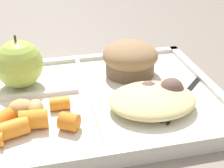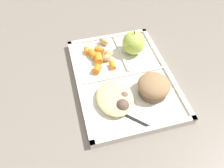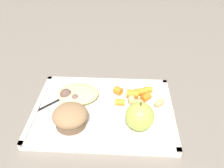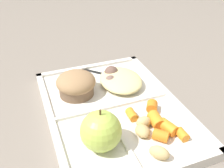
{
  "view_description": "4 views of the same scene",
  "coord_description": "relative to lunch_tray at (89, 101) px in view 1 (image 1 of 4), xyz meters",
  "views": [
    {
      "loc": [
        -0.07,
        -0.45,
        0.28
      ],
      "look_at": [
        0.03,
        -0.04,
        0.05
      ],
      "focal_mm": 56.0,
      "sensor_mm": 36.0,
      "label": 1
    },
    {
      "loc": [
        0.44,
        -0.15,
        0.54
      ],
      "look_at": [
        0.04,
        -0.05,
        0.04
      ],
      "focal_mm": 36.8,
      "sensor_mm": 36.0,
      "label": 2
    },
    {
      "loc": [
        -0.05,
        0.5,
        0.48
      ],
      "look_at": [
        -0.02,
        -0.05,
        0.07
      ],
      "focal_mm": 38.05,
      "sensor_mm": 36.0,
      "label": 3
    },
    {
      "loc": [
        -0.42,
        0.16,
        0.37
      ],
      "look_at": [
        0.01,
        -0.0,
        0.07
      ],
      "focal_mm": 41.57,
      "sensor_mm": 36.0,
      "label": 4
    }
  ],
  "objects": [
    {
      "name": "ground",
      "position": [
        0.0,
        -0.0,
        -0.01
      ],
      "size": [
        6.0,
        6.0,
        0.0
      ],
      "primitive_type": "plane",
      "color": "slate"
    },
    {
      "name": "meatball_center",
      "position": [
        0.08,
        -0.02,
        0.02
      ],
      "size": [
        0.03,
        0.03,
        0.03
      ],
      "primitive_type": "sphere",
      "color": "brown",
      "rests_on": "lunch_tray"
    },
    {
      "name": "egg_noodle_pile",
      "position": [
        0.08,
        -0.05,
        0.02
      ],
      "size": [
        0.12,
        0.1,
        0.03
      ],
      "primitive_type": "ellipsoid",
      "color": "#D6C684",
      "rests_on": "lunch_tray"
    },
    {
      "name": "bran_muffin",
      "position": [
        0.08,
        0.06,
        0.03
      ],
      "size": [
        0.09,
        0.09,
        0.06
      ],
      "color": "brown",
      "rests_on": "lunch_tray"
    },
    {
      "name": "carrot_slice_small",
      "position": [
        -0.12,
        -0.05,
        0.02
      ],
      "size": [
        0.04,
        0.04,
        0.02
      ],
      "primitive_type": "cylinder",
      "rotation": [
        0.0,
        1.57,
        3.92
      ],
      "color": "orange",
      "rests_on": "lunch_tray"
    },
    {
      "name": "meatball_back",
      "position": [
        0.11,
        -0.04,
        0.03
      ],
      "size": [
        0.04,
        0.04,
        0.04
      ],
      "primitive_type": "sphere",
      "color": "brown",
      "rests_on": "lunch_tray"
    },
    {
      "name": "green_apple",
      "position": [
        -0.1,
        0.06,
        0.04
      ],
      "size": [
        0.08,
        0.08,
        0.08
      ],
      "color": "#A8C14C",
      "rests_on": "lunch_tray"
    },
    {
      "name": "lunch_tray",
      "position": [
        0.0,
        0.0,
        0.0
      ],
      "size": [
        0.4,
        0.29,
        0.02
      ],
      "color": "silver",
      "rests_on": "ground"
    },
    {
      "name": "carrot_slice_center",
      "position": [
        -0.08,
        -0.06,
        0.02
      ],
      "size": [
        0.04,
        0.03,
        0.03
      ],
      "primitive_type": "cylinder",
      "rotation": [
        0.0,
        1.57,
        6.21
      ],
      "color": "orange",
      "rests_on": "lunch_tray"
    },
    {
      "name": "carrot_slice_near_corner",
      "position": [
        -0.04,
        -0.07,
        0.02
      ],
      "size": [
        0.03,
        0.03,
        0.02
      ],
      "primitive_type": "cylinder",
      "rotation": [
        0.0,
        1.57,
        2.57
      ],
      "color": "orange",
      "rests_on": "lunch_tray"
    },
    {
      "name": "potato_chunk_browned",
      "position": [
        -0.1,
        -0.02,
        0.02
      ],
      "size": [
        0.03,
        0.03,
        0.02
      ],
      "primitive_type": "ellipsoid",
      "rotation": [
        0.0,
        0.0,
        3.2
      ],
      "color": "tan",
      "rests_on": "lunch_tray"
    },
    {
      "name": "potato_chunk_large",
      "position": [
        -0.08,
        -0.03,
        0.02
      ],
      "size": [
        0.02,
        0.03,
        0.02
      ],
      "primitive_type": "ellipsoid",
      "rotation": [
        0.0,
        0.0,
        4.64
      ],
      "color": "tan",
      "rests_on": "lunch_tray"
    },
    {
      "name": "carrot_slice_large",
      "position": [
        -0.11,
        -0.07,
        0.02
      ],
      "size": [
        0.04,
        0.03,
        0.02
      ],
      "primitive_type": "cylinder",
      "rotation": [
        0.0,
        1.57,
        0.3
      ],
      "color": "orange",
      "rests_on": "lunch_tray"
    },
    {
      "name": "plastic_fork",
      "position": [
        0.13,
        -0.04,
        0.01
      ],
      "size": [
        0.13,
        0.12,
        0.0
      ],
      "color": "black",
      "rests_on": "lunch_tray"
    },
    {
      "name": "carrot_slice_diagonal",
      "position": [
        -0.05,
        -0.02,
        0.02
      ],
      "size": [
        0.03,
        0.02,
        0.02
      ],
      "primitive_type": "cylinder",
      "rotation": [
        0.0,
        1.57,
        6.26
      ],
      "color": "orange",
      "rests_on": "lunch_tray"
    }
  ]
}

